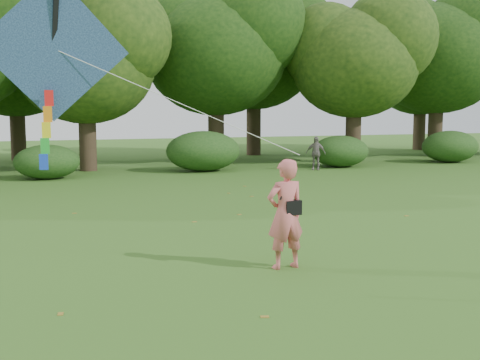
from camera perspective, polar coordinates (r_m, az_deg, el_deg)
name	(u,v)px	position (r m, az deg, el deg)	size (l,w,h in m)	color
ground	(343,276)	(10.69, 9.78, -8.94)	(100.00, 100.00, 0.00)	#265114
man_kite_flyer	(285,214)	(10.85, 4.32, -3.24)	(0.73, 0.48, 1.99)	#D06162
bystander_right	(316,153)	(28.82, 7.18, 2.54)	(0.94, 0.39, 1.60)	gray
crossbody_bag	(292,207)	(10.85, 4.95, -2.54)	(0.43, 0.20, 0.75)	black
flying_kite	(54,52)	(10.38, -17.21, 11.53)	(5.31, 1.10, 3.13)	#235D9A
tree_line	(150,57)	(32.60, -8.49, 11.45)	(54.70, 15.30, 9.48)	#3A2D1E
shrub_band	(124,155)	(26.92, -10.92, 2.30)	(39.15, 3.22, 1.88)	#264919
fallen_leaves	(230,224)	(15.14, -0.99, -4.18)	(9.46, 15.50, 0.01)	olive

